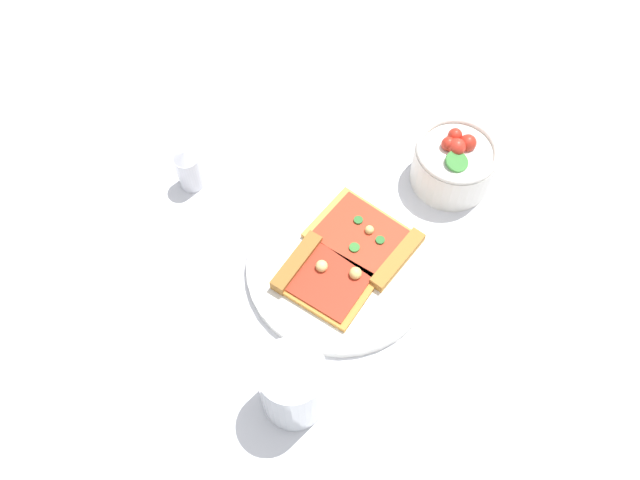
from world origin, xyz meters
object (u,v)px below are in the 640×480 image
(salad_bowl, at_px, (454,163))
(soda_glass, at_px, (293,387))
(plate, at_px, (340,267))
(pepper_shaker, at_px, (189,169))
(pizza_slice_near, at_px, (320,277))
(pizza_slice_far, at_px, (369,241))

(salad_bowl, bearing_deg, soda_glass, -56.77)
(plate, bearing_deg, pepper_shaker, -146.57)
(plate, relative_size, soda_glass, 2.28)
(plate, xyz_separation_m, soda_glass, (0.14, -0.12, 0.04))
(pizza_slice_near, distance_m, pepper_shaker, 0.24)
(salad_bowl, bearing_deg, plate, -70.20)
(pizza_slice_near, relative_size, salad_bowl, 1.26)
(pizza_slice_near, xyz_separation_m, pepper_shaker, (-0.22, -0.11, 0.01))
(pepper_shaker, bearing_deg, plate, 33.43)
(plate, height_order, salad_bowl, salad_bowl)
(salad_bowl, relative_size, pepper_shaker, 1.60)
(pizza_slice_near, xyz_separation_m, soda_glass, (0.13, -0.09, 0.03))
(pizza_slice_far, height_order, salad_bowl, salad_bowl)
(pizza_slice_near, relative_size, soda_glass, 1.33)
(soda_glass, bearing_deg, pizza_slice_far, 132.44)
(pizza_slice_far, bearing_deg, plate, -72.91)
(pizza_slice_near, distance_m, pizza_slice_far, 0.08)
(soda_glass, bearing_deg, plate, 139.21)
(plate, height_order, pepper_shaker, pepper_shaker)
(pizza_slice_far, bearing_deg, pizza_slice_near, -73.31)
(salad_bowl, bearing_deg, pizza_slice_near, -70.69)
(plate, relative_size, salad_bowl, 2.15)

